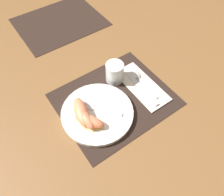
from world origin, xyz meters
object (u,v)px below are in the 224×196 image
at_px(fork, 95,108).
at_px(citrus_wedge_2, 89,121).
at_px(spoon, 138,77).
at_px(citrus_wedge_0, 82,113).
at_px(plate, 97,113).
at_px(juice_glass, 115,73).
at_px(citrus_wedge_1, 85,117).
at_px(knife, 141,87).

relative_size(fork, citrus_wedge_2, 1.28).
relative_size(spoon, citrus_wedge_0, 1.30).
distance_m(plate, citrus_wedge_2, 0.06).
distance_m(juice_glass, citrus_wedge_1, 0.23).
relative_size(fork, citrus_wedge_1, 1.31).
relative_size(fork, citrus_wedge_0, 1.10).
bearing_deg(spoon, citrus_wedge_0, -173.74).
xyz_separation_m(citrus_wedge_0, citrus_wedge_1, (-0.00, -0.02, -0.00)).
height_order(citrus_wedge_0, citrus_wedge_2, citrus_wedge_0).
xyz_separation_m(spoon, fork, (-0.23, -0.03, 0.01)).
relative_size(plate, juice_glass, 3.16).
bearing_deg(citrus_wedge_2, fork, 39.12).
bearing_deg(fork, citrus_wedge_0, 178.74).
bearing_deg(knife, spoon, 62.14).
distance_m(juice_glass, citrus_wedge_0, 0.22).
xyz_separation_m(plate, spoon, (0.23, 0.05, -0.00)).
bearing_deg(spoon, citrus_wedge_2, -165.35).
xyz_separation_m(spoon, citrus_wedge_1, (-0.29, -0.05, 0.03)).
height_order(knife, citrus_wedge_2, citrus_wedge_2).
relative_size(juice_glass, fork, 0.55).
relative_size(knife, spoon, 1.21).
xyz_separation_m(juice_glass, fork, (-0.15, -0.09, -0.02)).
height_order(juice_glass, citrus_wedge_2, juice_glass).
bearing_deg(knife, citrus_wedge_2, -174.01).
height_order(citrus_wedge_0, citrus_wedge_1, citrus_wedge_0).
distance_m(fork, citrus_wedge_1, 0.06).
xyz_separation_m(fork, citrus_wedge_2, (-0.05, -0.04, 0.01)).
bearing_deg(knife, citrus_wedge_1, -178.62).
distance_m(juice_glass, spoon, 0.10).
distance_m(knife, citrus_wedge_1, 0.26).
relative_size(knife, fork, 1.43).
bearing_deg(citrus_wedge_1, juice_glass, 27.47).
bearing_deg(plate, juice_glass, 34.05).
bearing_deg(fork, plate, -96.43).
relative_size(plate, fork, 1.75).
bearing_deg(spoon, plate, -168.37).
height_order(spoon, citrus_wedge_0, citrus_wedge_0).
relative_size(spoon, fork, 1.19).
xyz_separation_m(knife, citrus_wedge_2, (-0.26, -0.03, 0.03)).
distance_m(plate, spoon, 0.24).
height_order(plate, citrus_wedge_2, citrus_wedge_2).
xyz_separation_m(knife, citrus_wedge_0, (-0.26, 0.02, 0.03)).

